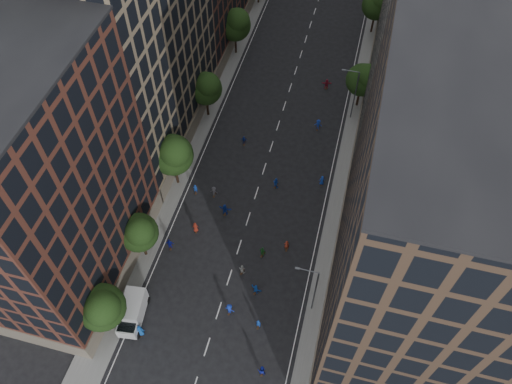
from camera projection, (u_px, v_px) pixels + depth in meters
ground at (277, 128)px, 77.06m from camera, size 240.00×240.00×0.00m
sidewalk_left at (217, 83)px, 83.15m from camera, size 4.00×105.00×0.15m
sidewalk_right at (361, 108)px, 79.56m from camera, size 4.00×105.00×0.15m
bldg_left_a at (38, 189)px, 51.07m from camera, size 14.00×22.00×30.00m
bldg_left_b at (128, 34)px, 63.40m from camera, size 14.00×26.00×34.00m
bldg_right_a at (426, 219)px, 45.30m from camera, size 14.00×30.00×36.00m
bldg_right_b at (434, 42)px, 63.34m from camera, size 14.00×28.00×33.00m
tree_left_0 at (102, 308)px, 52.95m from camera, size 5.20×5.20×8.83m
tree_left_1 at (139, 232)px, 59.09m from camera, size 4.80×4.80×8.21m
tree_left_2 at (173, 154)px, 65.40m from camera, size 5.60×5.60×9.45m
tree_left_3 at (206, 88)px, 73.97m from camera, size 5.00×5.00×8.58m
tree_left_4 at (236, 24)px, 83.03m from camera, size 5.40×5.40×9.08m
tree_right_a at (364, 79)px, 75.41m from camera, size 5.00×5.00×8.39m
tree_right_b at (378, 4)px, 86.76m from camera, size 5.20×5.20×8.83m
streetlamp_near at (313, 289)px, 55.12m from camera, size 2.64×0.22×9.06m
streetlamp_far at (354, 92)px, 74.28m from camera, size 2.64×0.22×9.06m
cargo_van at (132, 312)px, 57.39m from camera, size 3.11×5.58×2.84m
skater_0 at (140, 331)px, 56.60m from camera, size 1.04×0.80×1.90m
skater_1 at (258, 324)px, 57.27m from camera, size 0.58×0.39×1.58m
skater_2 at (262, 370)px, 54.00m from camera, size 0.97×0.81×1.80m
skater_3 at (230, 309)px, 58.23m from camera, size 1.24×0.85×1.76m
skater_4 at (170, 244)px, 63.50m from camera, size 1.14×0.69×1.81m
skater_5 at (256, 289)px, 59.83m from camera, size 1.57×1.02×1.62m
skater_6 at (196, 227)px, 65.10m from camera, size 0.95×0.78×1.67m
skater_7 at (287, 245)px, 63.38m from camera, size 0.74×0.56×1.82m
skater_8 at (242, 269)px, 61.50m from camera, size 0.86×0.73×1.55m
skater_9 at (214, 192)px, 68.59m from camera, size 1.09×0.63×1.68m
skater_10 at (263, 252)px, 62.88m from camera, size 1.08×0.71×1.71m
skater_11 at (225, 210)px, 66.67m from camera, size 1.75×0.63×1.86m
skater_12 at (322, 180)px, 69.82m from camera, size 0.86×0.65×1.59m
skater_13 at (195, 189)px, 68.96m from camera, size 0.65×0.51×1.56m
skater_14 at (276, 183)px, 69.49m from camera, size 1.03×0.94×1.73m
skater_15 at (318, 125)px, 76.18m from camera, size 1.19×0.70×1.82m
skater_16 at (244, 140)px, 74.43m from camera, size 0.93×0.49×1.52m
skater_17 at (327, 84)px, 81.77m from camera, size 1.71×0.84×1.76m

